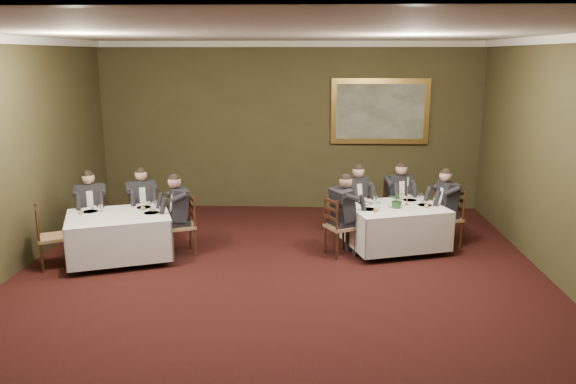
# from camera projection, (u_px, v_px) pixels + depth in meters

# --- Properties ---
(ground) EXTENTS (10.00, 10.00, 0.00)m
(ground) POSITION_uv_depth(u_px,v_px,m) (276.00, 306.00, 7.40)
(ground) COLOR black
(ground) RESTS_ON ground
(ceiling) EXTENTS (8.00, 10.00, 0.10)m
(ceiling) POSITION_uv_depth(u_px,v_px,m) (274.00, 31.00, 6.56)
(ceiling) COLOR silver
(ceiling) RESTS_ON back_wall
(back_wall) EXTENTS (8.00, 0.10, 3.50)m
(back_wall) POSITION_uv_depth(u_px,v_px,m) (290.00, 127.00, 11.83)
(back_wall) COLOR #38361C
(back_wall) RESTS_ON ground
(crown_molding) EXTENTS (8.00, 10.00, 0.12)m
(crown_molding) POSITION_uv_depth(u_px,v_px,m) (274.00, 36.00, 6.58)
(crown_molding) COLOR white
(crown_molding) RESTS_ON back_wall
(table_main) EXTENTS (1.85, 1.60, 0.67)m
(table_main) POSITION_uv_depth(u_px,v_px,m) (395.00, 224.00, 9.44)
(table_main) COLOR black
(table_main) RESTS_ON ground
(table_second) EXTENTS (1.90, 1.68, 0.67)m
(table_second) POSITION_uv_depth(u_px,v_px,m) (119.00, 234.00, 8.96)
(table_second) COLOR black
(table_second) RESTS_ON ground
(chair_main_backleft) EXTENTS (0.58, 0.57, 1.00)m
(chair_main_backleft) POSITION_uv_depth(u_px,v_px,m) (354.00, 222.00, 10.13)
(chair_main_backleft) COLOR #906F49
(chair_main_backleft) RESTS_ON ground
(diner_main_backleft) EXTENTS (0.58, 0.61, 1.35)m
(diner_main_backleft) POSITION_uv_depth(u_px,v_px,m) (355.00, 210.00, 10.07)
(diner_main_backleft) COLOR black
(diner_main_backleft) RESTS_ON chair_main_backleft
(chair_main_backright) EXTENTS (0.54, 0.53, 1.00)m
(chair_main_backright) POSITION_uv_depth(u_px,v_px,m) (397.00, 219.00, 10.34)
(chair_main_backright) COLOR #906F49
(chair_main_backright) RESTS_ON ground
(diner_main_backright) EXTENTS (0.52, 0.57, 1.35)m
(diner_main_backright) POSITION_uv_depth(u_px,v_px,m) (397.00, 207.00, 10.27)
(diner_main_backright) COLOR black
(diner_main_backright) RESTS_ON chair_main_backright
(chair_main_endleft) EXTENTS (0.58, 0.59, 1.00)m
(chair_main_endleft) POSITION_uv_depth(u_px,v_px,m) (340.00, 238.00, 9.24)
(chair_main_endleft) COLOR #906F49
(chair_main_endleft) RESTS_ON ground
(diner_main_endleft) EXTENTS (0.61, 0.58, 1.35)m
(diner_main_endleft) POSITION_uv_depth(u_px,v_px,m) (340.00, 225.00, 9.19)
(diner_main_endleft) COLOR black
(diner_main_endleft) RESTS_ON chair_main_endleft
(chair_main_endright) EXTENTS (0.51, 0.53, 1.00)m
(chair_main_endright) POSITION_uv_depth(u_px,v_px,m) (447.00, 229.00, 9.73)
(chair_main_endright) COLOR #906F49
(chair_main_endright) RESTS_ON ground
(diner_main_endright) EXTENTS (0.56, 0.50, 1.35)m
(diner_main_endright) POSITION_uv_depth(u_px,v_px,m) (447.00, 217.00, 9.67)
(diner_main_endright) COLOR black
(diner_main_endright) RESTS_ON chair_main_endright
(chair_sec_backleft) EXTENTS (0.55, 0.54, 1.00)m
(chair_sec_backleft) POSITION_uv_depth(u_px,v_px,m) (93.00, 231.00, 9.62)
(chair_sec_backleft) COLOR #906F49
(chair_sec_backleft) RESTS_ON ground
(diner_sec_backleft) EXTENTS (0.54, 0.59, 1.35)m
(diner_sec_backleft) POSITION_uv_depth(u_px,v_px,m) (92.00, 219.00, 9.56)
(diner_sec_backleft) COLOR black
(diner_sec_backleft) RESTS_ON chair_sec_backleft
(chair_sec_backright) EXTENTS (0.57, 0.56, 1.00)m
(chair_sec_backright) POSITION_uv_depth(u_px,v_px,m) (144.00, 227.00, 9.87)
(chair_sec_backright) COLOR #906F49
(chair_sec_backright) RESTS_ON ground
(diner_sec_backright) EXTENTS (0.55, 0.60, 1.35)m
(diner_sec_backright) POSITION_uv_depth(u_px,v_px,m) (143.00, 214.00, 9.81)
(diner_sec_backright) COLOR black
(diner_sec_backright) RESTS_ON chair_sec_backright
(chair_sec_endright) EXTENTS (0.56, 0.57, 1.00)m
(chair_sec_endright) POSITION_uv_depth(u_px,v_px,m) (183.00, 237.00, 9.29)
(chair_sec_endright) COLOR #906F49
(chair_sec_endright) RESTS_ON ground
(diner_sec_endright) EXTENTS (0.60, 0.55, 1.35)m
(diner_sec_endright) POSITION_uv_depth(u_px,v_px,m) (181.00, 224.00, 9.23)
(diner_sec_endright) COLOR black
(diner_sec_endright) RESTS_ON chair_sec_endright
(chair_sec_endleft) EXTENTS (0.57, 0.58, 1.00)m
(chair_sec_endleft) POSITION_uv_depth(u_px,v_px,m) (53.00, 250.00, 8.70)
(chair_sec_endleft) COLOR #906F49
(chair_sec_endleft) RESTS_ON ground
(centerpiece) EXTENTS (0.33, 0.31, 0.30)m
(centerpiece) POSITION_uv_depth(u_px,v_px,m) (398.00, 199.00, 9.23)
(centerpiece) COLOR #2D5926
(centerpiece) RESTS_ON table_main
(candlestick) EXTENTS (0.07, 0.07, 0.49)m
(candlestick) POSITION_uv_depth(u_px,v_px,m) (407.00, 194.00, 9.43)
(candlestick) COLOR #B87D38
(candlestick) RESTS_ON table_main
(place_setting_table_main) EXTENTS (0.33, 0.31, 0.14)m
(place_setting_table_main) POSITION_uv_depth(u_px,v_px,m) (368.00, 201.00, 9.59)
(place_setting_table_main) COLOR white
(place_setting_table_main) RESTS_ON table_main
(place_setting_table_second) EXTENTS (0.33, 0.31, 0.14)m
(place_setting_table_second) POSITION_uv_depth(u_px,v_px,m) (94.00, 209.00, 9.08)
(place_setting_table_second) COLOR white
(place_setting_table_second) RESTS_ON table_second
(painting) EXTENTS (2.03, 0.09, 1.35)m
(painting) POSITION_uv_depth(u_px,v_px,m) (380.00, 111.00, 11.62)
(painting) COLOR gold
(painting) RESTS_ON back_wall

